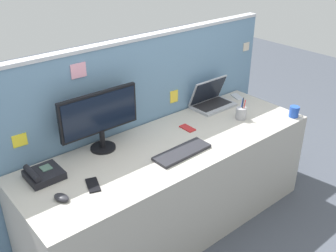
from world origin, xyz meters
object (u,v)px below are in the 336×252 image
object	(u,v)px
desktop_monitor	(100,116)
desk_phone	(43,174)
computer_mouse_right_hand	(61,197)
cell_phone_red_case	(187,128)
laptop	(211,99)
cell_phone_silver_slab	(237,97)
keyboard_main	(182,152)
pen_cup	(241,113)
coffee_mug	(294,112)
cell_phone_black_slab	(93,185)

from	to	relation	value
desktop_monitor	desk_phone	distance (m)	0.52
computer_mouse_right_hand	cell_phone_red_case	world-z (taller)	computer_mouse_right_hand
desktop_monitor	laptop	size ratio (longest dim) A/B	1.60
laptop	cell_phone_silver_slab	world-z (taller)	laptop
keyboard_main	cell_phone_silver_slab	distance (m)	1.09
desk_phone	cell_phone_red_case	xyz separation A→B (m)	(1.11, -0.09, -0.02)
desk_phone	keyboard_main	size ratio (longest dim) A/B	0.49
desktop_monitor	laptop	distance (m)	1.09
desktop_monitor	cell_phone_red_case	distance (m)	0.71
desktop_monitor	computer_mouse_right_hand	xyz separation A→B (m)	(-0.47, -0.34, -0.23)
cell_phone_red_case	cell_phone_silver_slab	bearing A→B (deg)	12.07
desktop_monitor	pen_cup	distance (m)	1.14
pen_cup	coffee_mug	distance (m)	0.43
keyboard_main	cell_phone_black_slab	bearing A→B (deg)	172.30
pen_cup	cell_phone_red_case	size ratio (longest dim) A/B	1.45
desktop_monitor	keyboard_main	distance (m)	0.60
desk_phone	cell_phone_silver_slab	size ratio (longest dim) A/B	1.53
laptop	keyboard_main	size ratio (longest dim) A/B	0.85
cell_phone_red_case	desktop_monitor	bearing A→B (deg)	165.73
coffee_mug	cell_phone_silver_slab	bearing A→B (deg)	94.76
desktop_monitor	computer_mouse_right_hand	bearing A→B (deg)	-144.22
desktop_monitor	cell_phone_silver_slab	distance (m)	1.41
keyboard_main	cell_phone_silver_slab	world-z (taller)	keyboard_main
pen_cup	keyboard_main	bearing A→B (deg)	-172.21
desk_phone	keyboard_main	xyz separation A→B (m)	(0.83, -0.33, -0.02)
cell_phone_black_slab	computer_mouse_right_hand	bearing A→B (deg)	-159.67
coffee_mug	pen_cup	bearing A→B (deg)	145.18
computer_mouse_right_hand	coffee_mug	xyz separation A→B (m)	(1.91, -0.21, 0.03)
pen_cup	computer_mouse_right_hand	bearing A→B (deg)	-178.80
desk_phone	coffee_mug	distance (m)	1.96
cell_phone_black_slab	pen_cup	bearing A→B (deg)	20.14
laptop	desk_phone	xyz separation A→B (m)	(-1.54, -0.09, -0.03)
computer_mouse_right_hand	pen_cup	size ratio (longest dim) A/B	0.55
cell_phone_red_case	coffee_mug	world-z (taller)	coffee_mug
coffee_mug	desk_phone	bearing A→B (deg)	165.81
desktop_monitor	cell_phone_black_slab	size ratio (longest dim) A/B	3.97
computer_mouse_right_hand	cell_phone_silver_slab	size ratio (longest dim) A/B	0.75
computer_mouse_right_hand	cell_phone_silver_slab	distance (m)	1.89
cell_phone_black_slab	cell_phone_silver_slab	bearing A→B (deg)	30.28
laptop	cell_phone_red_case	bearing A→B (deg)	-157.28
laptop	computer_mouse_right_hand	xyz separation A→B (m)	(-1.55, -0.36, -0.04)
cell_phone_red_case	coffee_mug	distance (m)	0.89
cell_phone_red_case	pen_cup	bearing A→B (deg)	-18.38
pen_cup	cell_phone_silver_slab	xyz separation A→B (m)	(0.31, 0.30, -0.04)
laptop	cell_phone_silver_slab	size ratio (longest dim) A/B	2.68
desktop_monitor	cell_phone_black_slab	world-z (taller)	desktop_monitor
keyboard_main	pen_cup	size ratio (longest dim) A/B	2.31
desktop_monitor	cell_phone_black_slab	distance (m)	0.50
cell_phone_red_case	cell_phone_silver_slab	xyz separation A→B (m)	(0.75, 0.16, 0.00)
pen_cup	cell_phone_black_slab	xyz separation A→B (m)	(-1.35, -0.03, -0.04)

